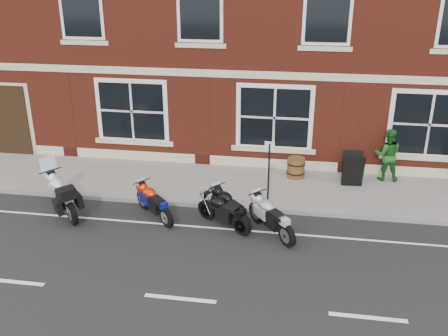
{
  "coord_description": "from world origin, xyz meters",
  "views": [
    {
      "loc": [
        2.36,
        -11.73,
        6.83
      ],
      "look_at": [
        0.24,
        1.6,
        1.24
      ],
      "focal_mm": 40.0,
      "sensor_mm": 36.0,
      "label": 1
    }
  ],
  "objects": [
    {
      "name": "moto_sport_red",
      "position": [
        -1.62,
        0.6,
        0.51
      ],
      "size": [
        1.47,
        1.47,
        0.88
      ],
      "rotation": [
        0.0,
        0.0,
        0.78
      ],
      "color": "black",
      "rests_on": "ground"
    },
    {
      "name": "moto_sport_black",
      "position": [
        0.57,
        0.64,
        0.51
      ],
      "size": [
        1.37,
        1.56,
        0.88
      ],
      "rotation": [
        0.0,
        0.0,
        0.71
      ],
      "color": "black",
      "rests_on": "ground"
    },
    {
      "name": "moto_sport_silver",
      "position": [
        1.76,
        0.2,
        0.54
      ],
      "size": [
        1.38,
        1.73,
        0.94
      ],
      "rotation": [
        0.0,
        0.0,
        0.66
      ],
      "color": "black",
      "rests_on": "ground"
    },
    {
      "name": "pedestrian_right",
      "position": [
        5.25,
        4.13,
        1.0
      ],
      "size": [
        0.87,
        0.69,
        1.76
      ],
      "primitive_type": "imported",
      "rotation": [
        0.0,
        0.0,
        3.11
      ],
      "color": "#185518",
      "rests_on": "sidewalk"
    },
    {
      "name": "ground",
      "position": [
        0.0,
        0.0,
        0.0
      ],
      "size": [
        80.0,
        80.0,
        0.0
      ],
      "primitive_type": "plane",
      "color": "black",
      "rests_on": "ground"
    },
    {
      "name": "a_board_sign",
      "position": [
        4.13,
        3.5,
        0.67
      ],
      "size": [
        0.68,
        0.48,
        1.1
      ],
      "primitive_type": null,
      "rotation": [
        0.0,
        0.0,
        0.06
      ],
      "color": "black",
      "rests_on": "sidewalk"
    },
    {
      "name": "moto_naked_black",
      "position": [
        0.42,
        0.37,
        0.5
      ],
      "size": [
        1.65,
        1.19,
        0.86
      ],
      "rotation": [
        0.0,
        0.0,
        0.97
      ],
      "color": "black",
      "rests_on": "ground"
    },
    {
      "name": "sidewalk",
      "position": [
        0.0,
        3.0,
        0.06
      ],
      "size": [
        30.0,
        3.0,
        0.12
      ],
      "primitive_type": "cube",
      "color": "slate",
      "rests_on": "ground"
    },
    {
      "name": "moto_touring_silver",
      "position": [
        -4.35,
        0.49,
        0.62
      ],
      "size": [
        1.67,
        1.82,
        1.53
      ],
      "rotation": [
        0.0,
        0.0,
        0.74
      ],
      "color": "black",
      "rests_on": "ground"
    },
    {
      "name": "parking_sign",
      "position": [
        1.56,
        1.55,
        1.29
      ],
      "size": [
        0.28,
        0.07,
        2.02
      ],
      "rotation": [
        0.0,
        0.0,
        -0.2
      ],
      "color": "black",
      "rests_on": "sidewalk"
    },
    {
      "name": "barrel_planter",
      "position": [
        2.32,
        3.87,
        0.46
      ],
      "size": [
        0.61,
        0.61,
        0.67
      ],
      "color": "#4B2B14",
      "rests_on": "sidewalk"
    },
    {
      "name": "kerb",
      "position": [
        0.0,
        1.42,
        0.06
      ],
      "size": [
        30.0,
        0.16,
        0.12
      ],
      "primitive_type": "cube",
      "color": "slate",
      "rests_on": "ground"
    }
  ]
}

